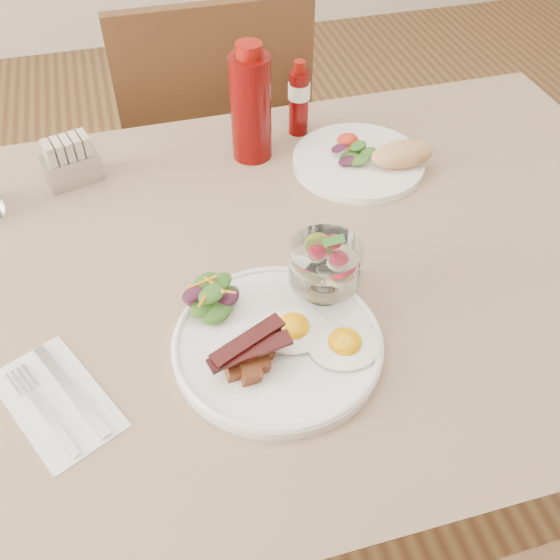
{
  "coord_description": "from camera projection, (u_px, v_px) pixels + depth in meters",
  "views": [
    {
      "loc": [
        -0.19,
        -0.66,
        1.41
      ],
      "look_at": [
        -0.04,
        -0.1,
        0.82
      ],
      "focal_mm": 40.0,
      "sensor_mm": 36.0,
      "label": 1
    }
  ],
  "objects": [
    {
      "name": "napkin_cutlery",
      "position": [
        58.0,
        400.0,
        0.77
      ],
      "size": [
        0.17,
        0.21,
        0.01
      ],
      "rotation": [
        0.0,
        0.0,
        0.46
      ],
      "color": "white",
      "rests_on": "table"
    },
    {
      "name": "main_plate",
      "position": [
        277.0,
        344.0,
        0.83
      ],
      "size": [
        0.28,
        0.28,
        0.02
      ],
      "primitive_type": "cylinder",
      "color": "white",
      "rests_on": "table"
    },
    {
      "name": "ketchup_bottle",
      "position": [
        251.0,
        106.0,
        1.08
      ],
      "size": [
        0.09,
        0.09,
        0.21
      ],
      "rotation": [
        0.0,
        0.0,
        -0.23
      ],
      "color": "#5C0505",
      "rests_on": "table"
    },
    {
      "name": "chair_far",
      "position": [
        214.0,
        150.0,
        1.56
      ],
      "size": [
        0.42,
        0.42,
        0.93
      ],
      "color": "#512F19",
      "rests_on": "ground"
    },
    {
      "name": "table",
      "position": [
        286.0,
        299.0,
        1.02
      ],
      "size": [
        1.33,
        0.88,
        0.75
      ],
      "color": "#512F19",
      "rests_on": "ground"
    },
    {
      "name": "fruit_cup",
      "position": [
        325.0,
        264.0,
        0.84
      ],
      "size": [
        0.1,
        0.1,
        0.1
      ],
      "rotation": [
        0.0,
        0.0,
        -0.38
      ],
      "color": "white",
      "rests_on": "main_plate"
    },
    {
      "name": "hot_sauce_bottle",
      "position": [
        299.0,
        99.0,
        1.16
      ],
      "size": [
        0.05,
        0.05,
        0.14
      ],
      "rotation": [
        0.0,
        0.0,
        0.16
      ],
      "color": "#5C0505",
      "rests_on": "table"
    },
    {
      "name": "bacon_potato_pile",
      "position": [
        249.0,
        356.0,
        0.78
      ],
      "size": [
        0.11,
        0.07,
        0.04
      ],
      "rotation": [
        0.0,
        0.0,
        -0.21
      ],
      "color": "brown",
      "rests_on": "main_plate"
    },
    {
      "name": "second_plate",
      "position": [
        369.0,
        159.0,
        1.11
      ],
      "size": [
        0.24,
        0.24,
        0.06
      ],
      "rotation": [
        0.0,
        0.0,
        -0.06
      ],
      "color": "white",
      "rests_on": "table"
    },
    {
      "name": "side_salad",
      "position": [
        212.0,
        298.0,
        0.85
      ],
      "size": [
        0.09,
        0.08,
        0.05
      ],
      "rotation": [
        0.0,
        0.0,
        -0.15
      ],
      "color": "#204B14",
      "rests_on": "main_plate"
    },
    {
      "name": "fried_eggs",
      "position": [
        318.0,
        336.0,
        0.82
      ],
      "size": [
        0.16,
        0.13,
        0.03
      ],
      "rotation": [
        0.0,
        0.0,
        -0.0
      ],
      "color": "white",
      "rests_on": "main_plate"
    },
    {
      "name": "sugar_caddy",
      "position": [
        71.0,
        163.0,
        1.07
      ],
      "size": [
        0.1,
        0.07,
        0.08
      ],
      "rotation": [
        0.0,
        0.0,
        0.27
      ],
      "color": "#B0B1B5",
      "rests_on": "table"
    }
  ]
}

